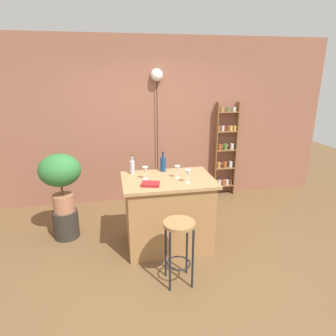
{
  "coord_description": "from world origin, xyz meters",
  "views": [
    {
      "loc": [
        -0.68,
        -3.16,
        2.23
      ],
      "look_at": [
        0.05,
        0.55,
        1.0
      ],
      "focal_mm": 31.82,
      "sensor_mm": 36.0,
      "label": 1
    }
  ],
  "objects_px": {
    "potted_plant": "(60,175)",
    "wine_glass_left": "(188,173)",
    "plant_stool": "(66,224)",
    "cookbook": "(151,184)",
    "wine_glass_center": "(177,169)",
    "bottle_wine_red": "(132,167)",
    "bar_stool": "(179,238)",
    "wine_glass_right": "(145,170)",
    "bottle_soda_blue": "(163,164)",
    "pendant_globe_light": "(157,77)",
    "spice_shelf": "(225,151)"
  },
  "relations": [
    {
      "from": "potted_plant",
      "to": "wine_glass_center",
      "type": "relative_size",
      "value": 4.97
    },
    {
      "from": "wine_glass_center",
      "to": "pendant_globe_light",
      "type": "bearing_deg",
      "value": 90.18
    },
    {
      "from": "bottle_wine_red",
      "to": "potted_plant",
      "type": "bearing_deg",
      "value": 168.66
    },
    {
      "from": "bottle_soda_blue",
      "to": "bottle_wine_red",
      "type": "bearing_deg",
      "value": -175.57
    },
    {
      "from": "bar_stool",
      "to": "bottle_wine_red",
      "type": "height_order",
      "value": "bottle_wine_red"
    },
    {
      "from": "plant_stool",
      "to": "bottle_soda_blue",
      "type": "xyz_separation_m",
      "value": [
        1.36,
        -0.16,
        0.85
      ]
    },
    {
      "from": "bottle_wine_red",
      "to": "bar_stool",
      "type": "bearing_deg",
      "value": -69.27
    },
    {
      "from": "spice_shelf",
      "to": "bottle_soda_blue",
      "type": "distance_m",
      "value": 1.84
    },
    {
      "from": "wine_glass_right",
      "to": "wine_glass_left",
      "type": "bearing_deg",
      "value": -24.32
    },
    {
      "from": "plant_stool",
      "to": "bottle_soda_blue",
      "type": "relative_size",
      "value": 1.48
    },
    {
      "from": "plant_stool",
      "to": "potted_plant",
      "type": "xyz_separation_m",
      "value": [
        0.0,
        0.0,
        0.73
      ]
    },
    {
      "from": "bar_stool",
      "to": "wine_glass_right",
      "type": "xyz_separation_m",
      "value": [
        -0.25,
        0.8,
        0.51
      ]
    },
    {
      "from": "wine_glass_center",
      "to": "cookbook",
      "type": "relative_size",
      "value": 0.78
    },
    {
      "from": "bottle_soda_blue",
      "to": "wine_glass_left",
      "type": "height_order",
      "value": "bottle_soda_blue"
    },
    {
      "from": "bottle_wine_red",
      "to": "wine_glass_left",
      "type": "relative_size",
      "value": 1.56
    },
    {
      "from": "pendant_globe_light",
      "to": "bottle_soda_blue",
      "type": "bearing_deg",
      "value": -95.66
    },
    {
      "from": "bottle_soda_blue",
      "to": "wine_glass_right",
      "type": "bearing_deg",
      "value": -135.09
    },
    {
      "from": "wine_glass_center",
      "to": "cookbook",
      "type": "distance_m",
      "value": 0.43
    },
    {
      "from": "bar_stool",
      "to": "bottle_wine_red",
      "type": "relative_size",
      "value": 2.88
    },
    {
      "from": "plant_stool",
      "to": "cookbook",
      "type": "bearing_deg",
      "value": -30.47
    },
    {
      "from": "bar_stool",
      "to": "wine_glass_left",
      "type": "bearing_deg",
      "value": 67.79
    },
    {
      "from": "plant_stool",
      "to": "cookbook",
      "type": "distance_m",
      "value": 1.51
    },
    {
      "from": "bottle_soda_blue",
      "to": "pendant_globe_light",
      "type": "xyz_separation_m",
      "value": [
        0.12,
        1.23,
        1.09
      ]
    },
    {
      "from": "bar_stool",
      "to": "bottle_wine_red",
      "type": "bearing_deg",
      "value": 110.73
    },
    {
      "from": "spice_shelf",
      "to": "bar_stool",
      "type": "bearing_deg",
      "value": -121.56
    },
    {
      "from": "potted_plant",
      "to": "wine_glass_right",
      "type": "distance_m",
      "value": 1.18
    },
    {
      "from": "potted_plant",
      "to": "spice_shelf",
      "type": "bearing_deg",
      "value": 20.92
    },
    {
      "from": "spice_shelf",
      "to": "cookbook",
      "type": "height_order",
      "value": "spice_shelf"
    },
    {
      "from": "plant_stool",
      "to": "pendant_globe_light",
      "type": "distance_m",
      "value": 2.67
    },
    {
      "from": "potted_plant",
      "to": "bottle_soda_blue",
      "type": "distance_m",
      "value": 1.37
    },
    {
      "from": "spice_shelf",
      "to": "wine_glass_center",
      "type": "xyz_separation_m",
      "value": [
        -1.25,
        -1.51,
        0.22
      ]
    },
    {
      "from": "potted_plant",
      "to": "plant_stool",
      "type": "bearing_deg",
      "value": 0.0
    },
    {
      "from": "pendant_globe_light",
      "to": "potted_plant",
      "type": "bearing_deg",
      "value": -144.05
    },
    {
      "from": "bar_stool",
      "to": "cookbook",
      "type": "distance_m",
      "value": 0.74
    },
    {
      "from": "bar_stool",
      "to": "potted_plant",
      "type": "bearing_deg",
      "value": 137.35
    },
    {
      "from": "spice_shelf",
      "to": "cookbook",
      "type": "bearing_deg",
      "value": -133.51
    },
    {
      "from": "potted_plant",
      "to": "wine_glass_left",
      "type": "bearing_deg",
      "value": -22.44
    },
    {
      "from": "potted_plant",
      "to": "wine_glass_center",
      "type": "xyz_separation_m",
      "value": [
        1.49,
        -0.47,
        0.14
      ]
    },
    {
      "from": "bottle_wine_red",
      "to": "wine_glass_left",
      "type": "height_order",
      "value": "bottle_wine_red"
    },
    {
      "from": "spice_shelf",
      "to": "plant_stool",
      "type": "distance_m",
      "value": 3.0
    },
    {
      "from": "bar_stool",
      "to": "bottle_wine_red",
      "type": "xyz_separation_m",
      "value": [
        -0.39,
        1.04,
        0.49
      ]
    },
    {
      "from": "potted_plant",
      "to": "bottle_wine_red",
      "type": "bearing_deg",
      "value": -11.34
    },
    {
      "from": "plant_stool",
      "to": "pendant_globe_light",
      "type": "xyz_separation_m",
      "value": [
        1.48,
        1.07,
        1.94
      ]
    },
    {
      "from": "bar_stool",
      "to": "bottle_soda_blue",
      "type": "relative_size",
      "value": 2.76
    },
    {
      "from": "potted_plant",
      "to": "bottle_wine_red",
      "type": "xyz_separation_m",
      "value": [
        0.94,
        -0.19,
        0.12
      ]
    },
    {
      "from": "potted_plant",
      "to": "bottle_soda_blue",
      "type": "relative_size",
      "value": 3.05
    },
    {
      "from": "plant_stool",
      "to": "wine_glass_left",
      "type": "height_order",
      "value": "wine_glass_left"
    },
    {
      "from": "wine_glass_left",
      "to": "wine_glass_center",
      "type": "relative_size",
      "value": 1.0
    },
    {
      "from": "wine_glass_left",
      "to": "wine_glass_right",
      "type": "bearing_deg",
      "value": 155.68
    },
    {
      "from": "potted_plant",
      "to": "wine_glass_right",
      "type": "xyz_separation_m",
      "value": [
        1.09,
        -0.43,
        0.14
      ]
    }
  ]
}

